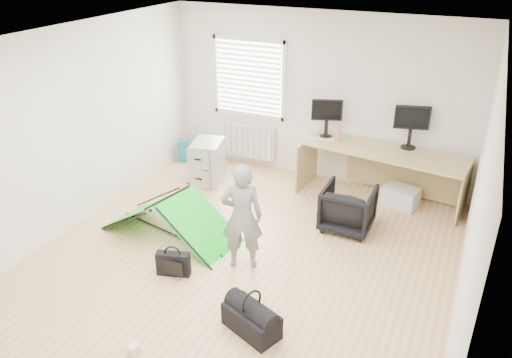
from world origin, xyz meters
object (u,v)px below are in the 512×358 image
at_px(desk, 381,175).
at_px(monitor_right, 410,133).
at_px(office_chair, 348,208).
at_px(thermos, 338,134).
at_px(person, 242,217).
at_px(monitor_left, 326,124).
at_px(laptop_bag, 173,264).
at_px(kite, 169,216).
at_px(storage_crate, 400,196).
at_px(duffel_bag, 252,321).
at_px(filing_cabinet, 208,162).

bearing_deg(desk, monitor_right, 45.47).
xyz_separation_m(desk, office_chair, (-0.22, -1.03, -0.10)).
bearing_deg(thermos, person, -99.65).
xyz_separation_m(monitor_left, thermos, (0.22, -0.09, -0.11)).
xyz_separation_m(person, laptop_bag, (-0.66, -0.52, -0.53)).
bearing_deg(kite, person, 1.46).
distance_m(office_chair, kite, 2.43).
height_order(monitor_right, laptop_bag, monitor_right).
distance_m(thermos, kite, 2.86).
xyz_separation_m(monitor_right, storage_crate, (0.02, -0.28, -0.92)).
xyz_separation_m(monitor_right, office_chair, (-0.53, -1.27, -0.75)).
xyz_separation_m(monitor_left, duffel_bag, (0.39, -3.57, -0.91)).
height_order(monitor_right, thermos, monitor_right).
bearing_deg(duffel_bag, thermos, 114.61).
height_order(monitor_left, office_chair, monitor_left).
relative_size(thermos, person, 0.18).
height_order(office_chair, person, person).
relative_size(desk, person, 1.76).
xyz_separation_m(storage_crate, duffel_bag, (-0.89, -3.37, -0.01)).
distance_m(filing_cabinet, monitor_right, 3.19).
bearing_deg(filing_cabinet, thermos, 3.19).
distance_m(filing_cabinet, person, 2.45).
relative_size(desk, monitor_right, 4.76).
relative_size(thermos, duffel_bag, 0.40).
distance_m(desk, filing_cabinet, 2.76).
relative_size(thermos, office_chair, 0.35).
relative_size(filing_cabinet, thermos, 2.90).
relative_size(monitor_left, laptop_bag, 1.18).
relative_size(filing_cabinet, office_chair, 1.02).
xyz_separation_m(filing_cabinet, monitor_left, (1.75, 0.70, 0.70)).
height_order(person, duffel_bag, person).
relative_size(monitor_left, monitor_right, 0.93).
relative_size(person, storage_crate, 2.68).
height_order(desk, thermos, thermos).
relative_size(office_chair, duffel_bag, 1.14).
height_order(monitor_right, person, person).
bearing_deg(thermos, filing_cabinet, -162.73).
distance_m(monitor_left, monitor_right, 1.26).
xyz_separation_m(person, storage_crate, (1.48, 2.37, -0.54)).
height_order(person, laptop_bag, person).
bearing_deg(kite, office_chair, 40.40).
bearing_deg(desk, thermos, -177.88).
xyz_separation_m(filing_cabinet, kite, (0.35, -1.65, -0.06)).
height_order(desk, monitor_left, monitor_left).
distance_m(person, storage_crate, 2.85).
bearing_deg(duffel_bag, storage_crate, 97.05).
bearing_deg(storage_crate, kite, -141.10).
bearing_deg(office_chair, person, 56.04).
bearing_deg(duffel_bag, monitor_left, 117.99).
bearing_deg(person, filing_cabinet, -72.97).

